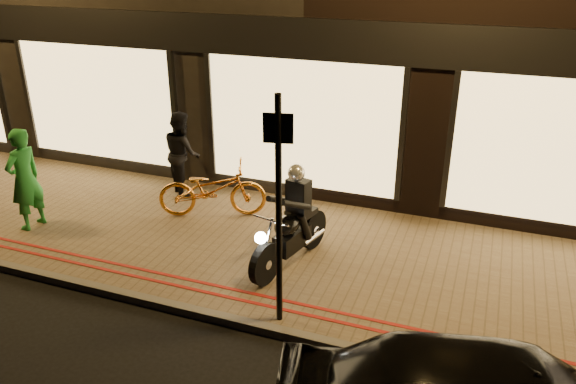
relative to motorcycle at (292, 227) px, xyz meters
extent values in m
plane|color=black|center=(-0.67, -1.64, -0.73)|extent=(90.00, 90.00, 0.00)
cube|color=brown|center=(-0.67, 0.36, -0.67)|extent=(50.00, 4.00, 0.12)
cube|color=#59544C|center=(-0.67, -1.59, -0.67)|extent=(50.00, 0.14, 0.12)
cube|color=maroon|center=(-0.67, -1.19, -0.61)|extent=(50.00, 0.06, 0.01)
cube|color=maroon|center=(-0.67, -0.99, -0.61)|extent=(50.00, 0.06, 0.01)
cube|color=black|center=(-0.67, 2.31, 2.42)|extent=(48.00, 0.12, 0.70)
cube|color=#F0C978|center=(-5.17, 2.30, 0.88)|extent=(3.60, 0.06, 2.38)
cube|color=#F0C978|center=(-0.67, 2.30, 0.88)|extent=(3.60, 0.06, 2.38)
cube|color=#F0C978|center=(3.83, 2.30, 0.88)|extent=(3.60, 0.06, 2.38)
cylinder|color=black|center=(-0.16, -0.67, -0.29)|extent=(0.26, 0.65, 0.64)
cylinder|color=black|center=(0.14, 0.59, -0.29)|extent=(0.26, 0.65, 0.64)
cylinder|color=silver|center=(-0.16, -0.67, -0.29)|extent=(0.17, 0.17, 0.14)
cylinder|color=silver|center=(0.14, 0.59, -0.29)|extent=(0.17, 0.17, 0.14)
cube|color=black|center=(0.00, 0.01, -0.21)|extent=(0.41, 0.74, 0.30)
ellipsoid|color=black|center=(-0.03, -0.12, 0.09)|extent=(0.43, 0.57, 0.29)
cube|color=black|center=(0.07, 0.30, 0.09)|extent=(0.34, 0.59, 0.09)
cylinder|color=silver|center=(-0.13, -0.52, 0.34)|extent=(0.59, 0.17, 0.03)
cylinder|color=silver|center=(-0.15, -0.62, 0.01)|extent=(0.12, 0.33, 0.71)
sphere|color=white|center=(-0.18, -0.76, 0.17)|extent=(0.20, 0.20, 0.17)
cylinder|color=silver|center=(0.22, 0.42, -0.33)|extent=(0.19, 0.55, 0.07)
cube|color=black|center=(0.04, 0.18, 0.44)|extent=(0.38, 0.29, 0.55)
sphere|color=silver|center=(0.03, 0.12, 0.85)|extent=(0.31, 0.31, 0.26)
cylinder|color=black|center=(-0.19, -0.10, 0.47)|extent=(0.15, 0.61, 0.34)
cylinder|color=black|center=(0.12, -0.17, 0.47)|extent=(0.30, 0.59, 0.34)
cylinder|color=black|center=(-0.10, 0.17, -0.01)|extent=(0.14, 0.28, 0.46)
cylinder|color=black|center=(0.17, 0.10, -0.01)|extent=(0.24, 0.29, 0.46)
cylinder|color=black|center=(0.35, -1.39, 0.89)|extent=(0.10, 0.10, 3.00)
cube|color=black|center=(0.35, -1.39, 1.99)|extent=(0.35, 0.10, 0.35)
imported|color=orange|center=(-1.92, 1.09, -0.11)|extent=(2.03, 1.37, 1.01)
imported|color=#217C2E|center=(-4.65, -0.43, 0.27)|extent=(0.48, 0.68, 1.77)
imported|color=black|center=(-2.95, 1.84, 0.20)|extent=(1.00, 1.00, 1.64)
camera|label=1|loc=(2.60, -7.05, 3.86)|focal=35.00mm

